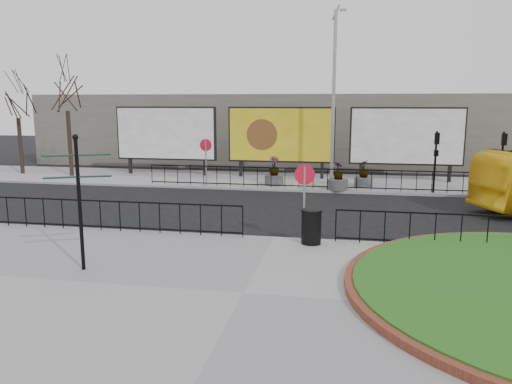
% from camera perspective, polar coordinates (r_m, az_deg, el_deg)
% --- Properties ---
extents(ground, '(90.00, 90.00, 0.00)m').
position_cam_1_polar(ground, '(16.56, 2.10, -5.51)').
color(ground, black).
rests_on(ground, ground).
extents(pavement_near, '(30.00, 10.00, 0.12)m').
position_cam_1_polar(pavement_near, '(11.88, -1.44, -11.72)').
color(pavement_near, gray).
rests_on(pavement_near, ground).
extents(pavement_far, '(44.00, 6.00, 0.12)m').
position_cam_1_polar(pavement_far, '(28.22, 5.60, 1.18)').
color(pavement_far, gray).
rests_on(pavement_far, ground).
extents(railing_near_left, '(10.00, 0.10, 1.10)m').
position_cam_1_polar(railing_near_left, '(17.96, -17.36, -2.53)').
color(railing_near_left, black).
rests_on(railing_near_left, pavement_near).
extents(railing_near_right, '(9.00, 0.10, 1.10)m').
position_cam_1_polar(railing_near_right, '(16.50, 24.96, -4.15)').
color(railing_near_right, black).
rests_on(railing_near_right, pavement_near).
extents(railing_far, '(18.00, 0.10, 1.10)m').
position_cam_1_polar(railing_far, '(25.40, 7.36, 1.52)').
color(railing_far, black).
rests_on(railing_far, pavement_far).
extents(speed_sign_far, '(0.64, 0.07, 2.47)m').
position_cam_1_polar(speed_sign_far, '(26.33, -5.75, 4.59)').
color(speed_sign_far, gray).
rests_on(speed_sign_far, pavement_far).
extents(speed_sign_near, '(0.64, 0.07, 2.47)m').
position_cam_1_polar(speed_sign_near, '(15.65, 5.56, 0.70)').
color(speed_sign_near, gray).
rests_on(speed_sign_near, pavement_near).
extents(billboard_left, '(6.20, 0.31, 4.10)m').
position_cam_1_polar(billboard_left, '(30.75, -10.24, 6.57)').
color(billboard_left, black).
rests_on(billboard_left, pavement_far).
extents(billboard_mid, '(6.20, 0.31, 4.10)m').
position_cam_1_polar(billboard_mid, '(29.06, 2.89, 6.51)').
color(billboard_mid, black).
rests_on(billboard_mid, pavement_far).
extents(billboard_right, '(6.20, 0.31, 4.10)m').
position_cam_1_polar(billboard_right, '(28.99, 16.81, 6.08)').
color(billboard_right, black).
rests_on(billboard_right, pavement_far).
extents(lamp_post, '(0.74, 0.18, 9.23)m').
position_cam_1_polar(lamp_post, '(26.79, 8.87, 10.85)').
color(lamp_post, gray).
rests_on(lamp_post, pavement_far).
extents(signal_pole_a, '(0.22, 0.26, 3.00)m').
position_cam_1_polar(signal_pole_a, '(25.58, 19.87, 4.28)').
color(signal_pole_a, black).
rests_on(signal_pole_a, pavement_far).
extents(signal_pole_b, '(0.22, 0.26, 3.00)m').
position_cam_1_polar(signal_pole_b, '(26.25, 26.35, 3.96)').
color(signal_pole_b, black).
rests_on(signal_pole_b, pavement_far).
extents(tree_left, '(2.00, 2.00, 7.00)m').
position_cam_1_polar(tree_left, '(31.77, -20.68, 8.04)').
color(tree_left, '#2D2119').
rests_on(tree_left, pavement_far).
extents(tree_mid, '(2.00, 2.00, 6.20)m').
position_cam_1_polar(tree_mid, '(33.95, -25.49, 7.13)').
color(tree_mid, '#2D2119').
rests_on(tree_mid, pavement_far).
extents(building_backdrop, '(40.00, 10.00, 5.00)m').
position_cam_1_polar(building_backdrop, '(37.90, 6.95, 7.18)').
color(building_backdrop, '#67645A').
rests_on(building_backdrop, ground).
extents(fingerpost_sign, '(1.61, 0.94, 3.58)m').
position_cam_1_polar(fingerpost_sign, '(13.65, -19.61, 0.29)').
color(fingerpost_sign, black).
rests_on(fingerpost_sign, pavement_near).
extents(litter_bin, '(0.66, 0.66, 1.10)m').
position_cam_1_polar(litter_bin, '(15.69, 6.34, -3.93)').
color(litter_bin, black).
rests_on(litter_bin, pavement_near).
extents(planter_a, '(1.00, 1.00, 1.53)m').
position_cam_1_polar(planter_a, '(26.57, 2.08, 1.99)').
color(planter_a, '#4C4C4F').
rests_on(planter_a, pavement_far).
extents(planter_b, '(1.02, 1.02, 1.42)m').
position_cam_1_polar(planter_b, '(25.48, 9.35, 1.30)').
color(planter_b, '#4C4C4F').
rests_on(planter_b, pavement_far).
extents(planter_c, '(0.94, 0.94, 1.41)m').
position_cam_1_polar(planter_c, '(26.64, 12.21, 1.66)').
color(planter_c, '#4C4C4F').
rests_on(planter_c, pavement_far).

